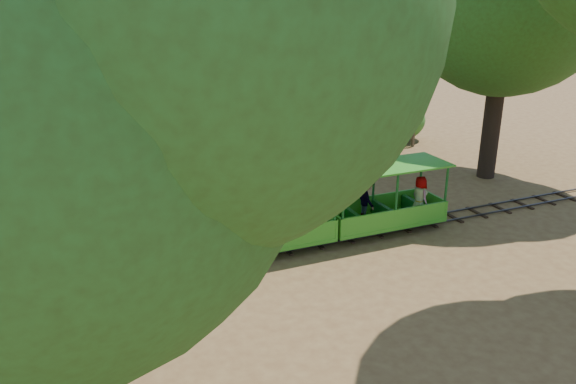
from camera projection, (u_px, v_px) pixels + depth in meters
name	position (u px, v px, depth m)	size (l,w,h in m)	color
ground	(316.00, 243.00, 16.63)	(90.00, 90.00, 0.00)	olive
track	(316.00, 241.00, 16.61)	(22.00, 1.00, 0.10)	#3F3D3A
locomotive	(138.00, 213.00, 14.27)	(2.66, 1.25, 3.05)	black
carriage_front	(268.00, 225.00, 15.78)	(3.90, 1.59, 2.03)	green
carriage_rear	(385.00, 204.00, 17.22)	(3.90, 1.59, 2.03)	green
oak_ne	(358.00, 9.00, 23.05)	(7.15, 6.29, 8.91)	#2D2116
oak_sw	(9.00, 51.00, 6.32)	(8.91, 7.84, 9.61)	#2D2116
fence	(233.00, 155.00, 23.36)	(18.10, 0.10, 1.00)	brown
shrub_mid_w	(222.00, 141.00, 24.36)	(2.49, 1.91, 1.72)	#2D6B1E
shrub_mid_e	(350.00, 130.00, 26.74)	(2.18, 1.68, 1.51)	#2D6B1E
shrub_east	(399.00, 121.00, 27.66)	(2.78, 2.14, 1.93)	#2D6B1E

